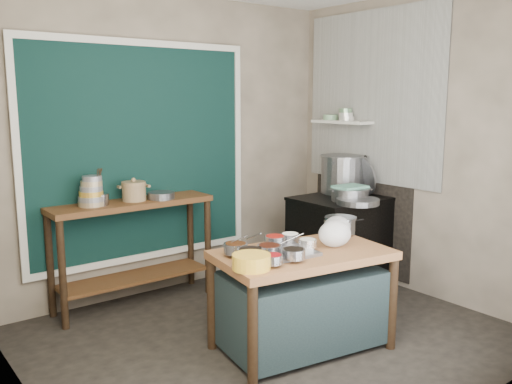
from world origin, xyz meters
TOP-DOWN VIEW (x-y plane):
  - floor at (0.00, 0.00)m, footprint 3.50×3.00m
  - back_wall at (0.00, 1.51)m, footprint 3.50×0.02m
  - left_wall at (-1.76, 0.00)m, footprint 0.02×3.00m
  - right_wall at (1.76, 0.00)m, footprint 0.02×3.00m
  - curtain_panel at (-0.35, 1.47)m, footprint 2.10×0.02m
  - curtain_frame at (-0.35, 1.46)m, footprint 2.22×0.03m
  - tile_panel at (1.74, 0.55)m, footprint 0.02×1.70m
  - soot_patch at (1.74, 0.65)m, footprint 0.01×1.30m
  - wall_shelf at (1.63, 0.85)m, footprint 0.22×0.70m
  - prep_table at (0.05, -0.30)m, footprint 1.35×0.91m
  - back_counter at (-0.55, 1.28)m, footprint 1.45×0.40m
  - stove_block at (1.35, 0.55)m, footprint 0.90×0.68m
  - stove_top at (1.35, 0.55)m, footprint 0.92×0.69m
  - condiment_tray at (-0.17, -0.25)m, footprint 0.58×0.44m
  - condiment_bowls at (-0.22, -0.26)m, footprint 0.67×0.51m
  - yellow_basin at (-0.49, -0.40)m, footprint 0.33×0.33m
  - saucepan at (0.63, -0.12)m, footprint 0.28×0.28m
  - plastic_bag_a at (0.32, -0.35)m, footprint 0.27×0.23m
  - plastic_bag_b at (0.53, -0.18)m, footprint 0.26×0.23m
  - bowl_stack at (-0.90, 1.28)m, footprint 0.23×0.23m
  - utensil_cup at (-0.84, 1.28)m, footprint 0.18×0.18m
  - ceramic_crock at (-0.52, 1.28)m, footprint 0.29×0.29m
  - wide_bowl at (-0.29, 1.22)m, footprint 0.27×0.27m
  - stock_pot at (1.54, 0.72)m, footprint 0.59×0.59m
  - pot_lid at (1.59, 0.50)m, footprint 0.20×0.42m
  - steamer at (1.27, 0.37)m, footprint 0.50×0.50m
  - green_cloth at (1.27, 0.37)m, footprint 0.31×0.24m
  - shallow_pan at (1.20, 0.21)m, footprint 0.44×0.44m
  - shelf_bowl_stack at (1.63, 0.79)m, footprint 0.15×0.15m
  - shelf_bowl_green at (1.63, 1.02)m, footprint 0.19×0.19m

SIDE VIEW (x-z plane):
  - floor at x=0.00m, z-range -0.02..0.00m
  - prep_table at x=0.05m, z-range 0.00..0.75m
  - stove_block at x=1.35m, z-range 0.00..0.85m
  - back_counter at x=-0.55m, z-range 0.00..0.95m
  - soot_patch at x=1.74m, z-range 0.05..1.35m
  - condiment_tray at x=-0.17m, z-range 0.75..0.77m
  - yellow_basin at x=-0.49m, z-range 0.75..0.85m
  - condiment_bowls at x=-0.22m, z-range 0.77..0.84m
  - saucepan at x=0.63m, z-range 0.75..0.89m
  - plastic_bag_b at x=0.53m, z-range 0.75..0.92m
  - plastic_bag_a at x=0.32m, z-range 0.75..0.95m
  - stove_top at x=1.35m, z-range 0.85..0.88m
  - shallow_pan at x=1.20m, z-range 0.88..0.93m
  - steamer at x=1.27m, z-range 0.88..1.00m
  - wide_bowl at x=-0.29m, z-range 0.95..1.01m
  - utensil_cup at x=-0.84m, z-range 0.95..1.05m
  - green_cloth at x=1.27m, z-range 1.00..1.03m
  - ceramic_crock at x=-0.52m, z-range 0.95..1.10m
  - bowl_stack at x=-0.90m, z-range 0.93..1.19m
  - stock_pot at x=1.54m, z-range 0.88..1.27m
  - pot_lid at x=1.59m, z-range 0.88..1.28m
  - curtain_panel at x=-0.35m, z-range 0.40..2.30m
  - curtain_frame at x=-0.35m, z-range 0.34..2.36m
  - back_wall at x=0.00m, z-range 0.00..2.80m
  - left_wall at x=-1.76m, z-range 0.00..2.80m
  - right_wall at x=1.76m, z-range 0.00..2.80m
  - wall_shelf at x=1.63m, z-range 1.59..1.61m
  - shelf_bowl_green at x=1.63m, z-range 1.61..1.67m
  - shelf_bowl_stack at x=1.63m, z-range 1.61..1.73m
  - tile_panel at x=1.74m, z-range 1.00..2.70m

